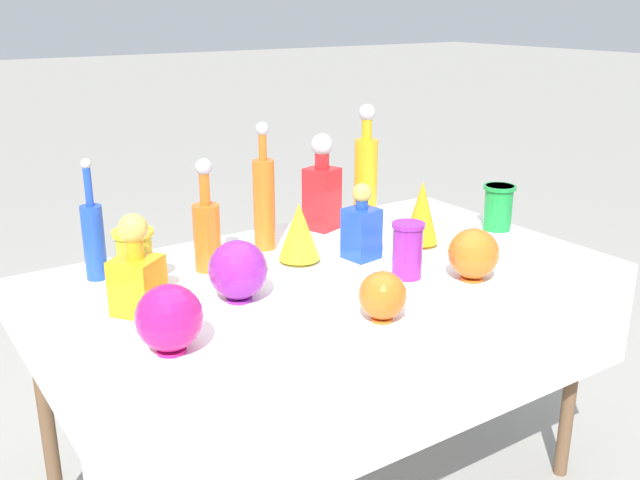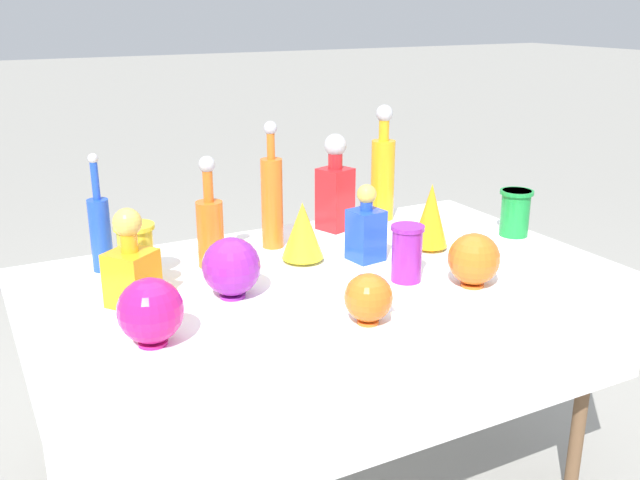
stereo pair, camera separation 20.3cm
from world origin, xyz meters
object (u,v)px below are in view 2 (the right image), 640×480
(tall_bottle_3, at_px, (100,230))
(square_decanter_0, at_px, (366,229))
(round_bowl_1, at_px, (368,298))
(round_bowl_3, at_px, (474,259))
(round_bowl_2, at_px, (150,311))
(square_decanter_2, at_px, (131,266))
(slender_vase_0, at_px, (407,251))
(fluted_vase_1, at_px, (303,231))
(round_bowl_0, at_px, (231,267))
(tall_bottle_2, at_px, (383,172))
(fluted_vase_0, at_px, (431,216))
(tall_bottle_1, at_px, (272,198))
(slender_vase_2, at_px, (515,211))
(slender_vase_1, at_px, (136,251))
(tall_bottle_0, at_px, (210,226))
(square_decanter_1, at_px, (335,188))

(tall_bottle_3, relative_size, square_decanter_0, 1.47)
(round_bowl_1, height_order, round_bowl_3, round_bowl_3)
(round_bowl_2, bearing_deg, square_decanter_2, 85.62)
(slender_vase_0, relative_size, fluted_vase_1, 0.88)
(square_decanter_0, distance_m, round_bowl_0, 0.47)
(tall_bottle_2, xyz_separation_m, fluted_vase_1, (-0.45, -0.27, -0.08))
(tall_bottle_2, relative_size, fluted_vase_0, 1.93)
(tall_bottle_1, xyz_separation_m, slender_vase_0, (0.21, -0.44, -0.07))
(slender_vase_2, relative_size, fluted_vase_1, 0.84)
(tall_bottle_1, distance_m, slender_vase_1, 0.47)
(tall_bottle_0, bearing_deg, fluted_vase_1, -19.91)
(round_bowl_1, bearing_deg, tall_bottle_3, 126.19)
(square_decanter_0, bearing_deg, fluted_vase_1, 156.28)
(fluted_vase_1, bearing_deg, square_decanter_2, -170.93)
(tall_bottle_1, height_order, tall_bottle_2, tall_bottle_2)
(slender_vase_0, relative_size, round_bowl_0, 0.99)
(tall_bottle_3, relative_size, slender_vase_1, 2.07)
(fluted_vase_1, height_order, round_bowl_1, fluted_vase_1)
(square_decanter_2, height_order, slender_vase_0, square_decanter_2)
(tall_bottle_2, height_order, fluted_vase_1, tall_bottle_2)
(tall_bottle_3, distance_m, square_decanter_0, 0.78)
(tall_bottle_3, distance_m, round_bowl_2, 0.54)
(tall_bottle_2, distance_m, round_bowl_0, 0.86)
(tall_bottle_0, relative_size, square_decanter_0, 1.41)
(slender_vase_2, height_order, round_bowl_2, round_bowl_2)
(tall_bottle_0, bearing_deg, slender_vase_1, -173.70)
(tall_bottle_3, bearing_deg, slender_vase_1, -64.34)
(round_bowl_2, bearing_deg, tall_bottle_0, 55.38)
(square_decanter_0, height_order, fluted_vase_1, square_decanter_0)
(round_bowl_1, relative_size, round_bowl_3, 0.85)
(round_bowl_2, bearing_deg, slender_vase_2, 10.08)
(tall_bottle_2, bearing_deg, round_bowl_0, -150.06)
(square_decanter_0, relative_size, square_decanter_1, 0.71)
(slender_vase_0, height_order, round_bowl_2, slender_vase_0)
(slender_vase_0, xyz_separation_m, slender_vase_1, (-0.67, 0.34, 0.00))
(tall_bottle_0, distance_m, slender_vase_2, 1.02)
(round_bowl_2, distance_m, round_bowl_3, 0.88)
(slender_vase_2, bearing_deg, square_decanter_1, 145.40)
(square_decanter_0, bearing_deg, square_decanter_2, -179.34)
(tall_bottle_0, xyz_separation_m, fluted_vase_0, (0.66, -0.18, -0.01))
(round_bowl_3, bearing_deg, round_bowl_2, 175.88)
(square_decanter_2, relative_size, slender_vase_1, 1.55)
(slender_vase_1, height_order, slender_vase_2, slender_vase_1)
(tall_bottle_3, bearing_deg, square_decanter_2, -86.71)
(slender_vase_1, height_order, round_bowl_3, slender_vase_1)
(slender_vase_1, distance_m, round_bowl_0, 0.30)
(square_decanter_2, xyz_separation_m, round_bowl_3, (0.86, -0.31, -0.03))
(tall_bottle_1, bearing_deg, slender_vase_1, -167.91)
(tall_bottle_0, bearing_deg, tall_bottle_1, 17.51)
(square_decanter_2, height_order, round_bowl_1, square_decanter_2)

